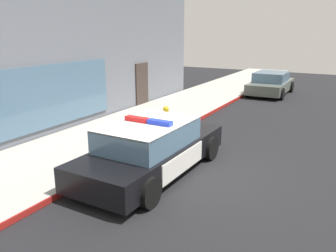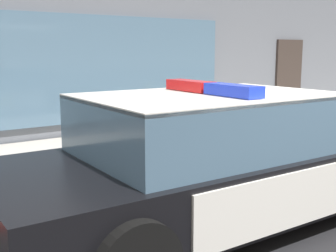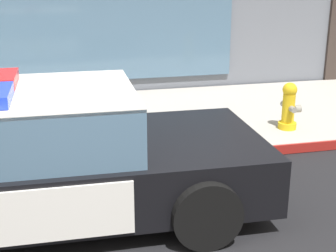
% 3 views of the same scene
% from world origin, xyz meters
% --- Properties ---
extents(ground, '(48.00, 48.00, 0.00)m').
position_xyz_m(ground, '(0.00, 0.00, 0.00)').
color(ground, black).
extents(sidewalk, '(48.00, 3.52, 0.15)m').
position_xyz_m(sidewalk, '(0.00, 3.81, 0.07)').
color(sidewalk, '#B2ADA3').
rests_on(sidewalk, ground).
extents(curb_red_paint, '(28.80, 0.04, 0.14)m').
position_xyz_m(curb_red_paint, '(0.00, 2.04, 0.08)').
color(curb_red_paint, maroon).
rests_on(curb_red_paint, ground).
extents(police_cruiser, '(4.90, 2.16, 1.49)m').
position_xyz_m(police_cruiser, '(-0.78, 0.98, 0.68)').
color(police_cruiser, black).
rests_on(police_cruiser, ground).
extents(fire_hydrant, '(0.34, 0.39, 0.73)m').
position_xyz_m(fire_hydrant, '(3.02, 2.68, 0.50)').
color(fire_hydrant, gold).
rests_on(fire_hydrant, sidewalk).
extents(car_down_street, '(4.22, 2.06, 1.29)m').
position_xyz_m(car_down_street, '(12.22, 0.92, 0.63)').
color(car_down_street, '#596056').
rests_on(car_down_street, ground).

